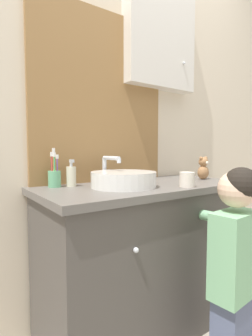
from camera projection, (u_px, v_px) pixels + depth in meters
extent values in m
cube|color=beige|center=(115.00, 109.00, 1.65)|extent=(3.20, 0.06, 2.50)
cube|color=olive|center=(102.00, 106.00, 1.55)|extent=(0.87, 0.02, 1.10)
cube|color=#B2C1CC|center=(103.00, 105.00, 1.55)|extent=(0.81, 0.01, 1.04)
cube|color=silver|center=(161.00, 32.00, 1.73)|extent=(0.56, 0.10, 0.73)
sphere|color=silver|center=(184.00, 63.00, 1.79)|extent=(0.02, 0.02, 0.02)
cube|color=#4C4742|center=(145.00, 258.00, 1.47)|extent=(1.13, 0.50, 0.77)
cube|color=#605B56|center=(145.00, 188.00, 1.44)|extent=(1.17, 0.54, 0.03)
sphere|color=silver|center=(136.00, 250.00, 1.09)|extent=(0.02, 0.02, 0.02)
sphere|color=silver|center=(215.00, 228.00, 1.39)|extent=(0.02, 0.02, 0.02)
cylinder|color=white|center=(124.00, 179.00, 1.33)|extent=(0.33, 0.33, 0.08)
cylinder|color=silver|center=(124.00, 172.00, 1.33)|extent=(0.27, 0.27, 0.01)
cylinder|color=silver|center=(104.00, 170.00, 1.49)|extent=(0.02, 0.02, 0.15)
cylinder|color=silver|center=(111.00, 158.00, 1.42)|extent=(0.02, 0.15, 0.02)
cylinder|color=silver|center=(119.00, 161.00, 1.36)|extent=(0.02, 0.02, 0.02)
sphere|color=white|center=(118.00, 176.00, 1.54)|extent=(0.06, 0.06, 0.06)
cylinder|color=#66B27F|center=(55.00, 179.00, 1.33)|extent=(0.06, 0.06, 0.08)
cylinder|color=#8E56B7|center=(57.00, 170.00, 1.34)|extent=(0.01, 0.01, 0.15)
cube|color=white|center=(57.00, 157.00, 1.33)|extent=(0.01, 0.02, 0.02)
cylinder|color=orange|center=(54.00, 166.00, 1.34)|extent=(0.01, 0.01, 0.19)
cube|color=white|center=(54.00, 150.00, 1.33)|extent=(0.01, 0.02, 0.02)
cylinder|color=#D6423D|center=(52.00, 169.00, 1.32)|extent=(0.01, 0.01, 0.17)
cube|color=white|center=(52.00, 154.00, 1.31)|extent=(0.01, 0.02, 0.02)
cylinder|color=#47B26B|center=(55.00, 169.00, 1.31)|extent=(0.01, 0.01, 0.16)
cube|color=white|center=(54.00, 155.00, 1.31)|extent=(0.01, 0.02, 0.02)
cylinder|color=beige|center=(71.00, 177.00, 1.36)|extent=(0.05, 0.05, 0.10)
cylinder|color=silver|center=(71.00, 165.00, 1.36)|extent=(0.01, 0.01, 0.02)
cube|color=silver|center=(72.00, 161.00, 1.35)|extent=(0.02, 0.03, 0.02)
cube|color=slate|center=(232.00, 335.00, 1.15)|extent=(0.19, 0.13, 0.36)
cube|color=#7FBC89|center=(235.00, 254.00, 1.13)|extent=(0.24, 0.15, 0.37)
sphere|color=beige|center=(237.00, 189.00, 1.11)|extent=(0.16, 0.16, 0.16)
sphere|color=black|center=(241.00, 184.00, 1.09)|extent=(0.15, 0.15, 0.15)
cylinder|color=#7FBC89|center=(205.00, 215.00, 1.33)|extent=(0.08, 0.28, 0.05)
cylinder|color=#E5CC4C|center=(183.00, 203.00, 1.43)|extent=(0.01, 0.05, 0.12)
ellipsoid|color=#9E7047|center=(203.00, 172.00, 1.68)|extent=(0.08, 0.06, 0.09)
sphere|color=#9E7047|center=(203.00, 162.00, 1.68)|extent=(0.06, 0.06, 0.06)
sphere|color=#9E7047|center=(201.00, 158.00, 1.66)|extent=(0.02, 0.02, 0.02)
sphere|color=#9E7047|center=(206.00, 158.00, 1.69)|extent=(0.02, 0.02, 0.02)
sphere|color=silver|center=(207.00, 163.00, 1.66)|extent=(0.02, 0.02, 0.02)
cylinder|color=silver|center=(187.00, 180.00, 1.34)|extent=(0.08, 0.08, 0.08)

